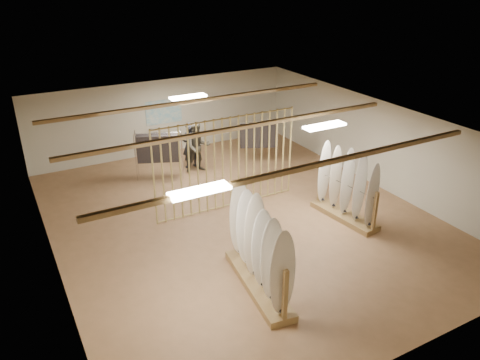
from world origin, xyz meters
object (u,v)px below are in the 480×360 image
rack_left (259,258)px  clothing_rack_a (159,148)px  shopper_a (190,142)px  shopper_b (198,144)px  rack_right (346,196)px  clothing_rack_b (258,135)px

rack_left → clothing_rack_a: 6.78m
rack_left → shopper_a: rack_left is taller
shopper_b → rack_right: bearing=-57.9°
clothing_rack_a → clothing_rack_b: clothing_rack_a is taller
rack_right → shopper_a: 6.04m
rack_right → shopper_b: 5.59m
rack_right → clothing_rack_a: bearing=118.1°
rack_right → shopper_b: (-2.27, 5.09, 0.31)m
clothing_rack_a → rack_right: bearing=-33.0°
rack_left → clothing_rack_b: rack_left is taller
clothing_rack_b → shopper_a: 2.51m
clothing_rack_a → shopper_b: shopper_b is taller
clothing_rack_a → clothing_rack_b: bearing=18.2°
rack_left → rack_right: rack_left is taller
rack_left → shopper_a: size_ratio=1.49×
rack_left → shopper_b: size_ratio=1.38×
clothing_rack_a → clothing_rack_b: 3.70m
clothing_rack_a → rack_left: bearing=-68.8°
clothing_rack_b → shopper_a: (-2.44, 0.59, -0.03)m
shopper_b → rack_left: bearing=-94.6°
clothing_rack_a → shopper_a: size_ratio=0.87×
clothing_rack_b → rack_left: bearing=-96.1°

